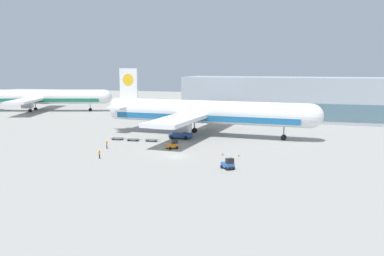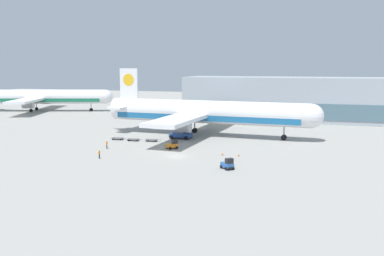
{
  "view_description": "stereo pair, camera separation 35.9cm",
  "coord_description": "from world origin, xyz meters",
  "px_view_note": "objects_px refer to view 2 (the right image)",
  "views": [
    {
      "loc": [
        27.43,
        -77.63,
        17.66
      ],
      "look_at": [
        -0.39,
        11.88,
        4.0
      ],
      "focal_mm": 40.0,
      "sensor_mm": 36.0,
      "label": 1
    },
    {
      "loc": [
        27.77,
        -77.52,
        17.66
      ],
      "look_at": [
        -0.39,
        11.88,
        4.0
      ],
      "focal_mm": 40.0,
      "sensor_mm": 36.0,
      "label": 2
    }
  ],
  "objects_px": {
    "ground_crew_near": "(107,144)",
    "baggage_dolly_third": "(152,140)",
    "airplane_main": "(203,113)",
    "baggage_tug_foreground": "(173,145)",
    "baggage_dolly_lead": "(118,138)",
    "baggage_dolly_second": "(133,139)",
    "ground_crew_far": "(99,153)",
    "airplane_distant": "(41,97)",
    "traffic_cone_far": "(239,155)",
    "scissor_lift_loader": "(181,131)",
    "baggage_tug_mid": "(228,164)",
    "traffic_cone_near": "(222,154)"
  },
  "relations": [
    {
      "from": "ground_crew_near",
      "to": "baggage_dolly_third",
      "type": "bearing_deg",
      "value": -35.11
    },
    {
      "from": "airplane_main",
      "to": "baggage_tug_foreground",
      "type": "distance_m",
      "value": 19.79
    },
    {
      "from": "baggage_dolly_lead",
      "to": "ground_crew_near",
      "type": "distance_m",
      "value": 11.11
    },
    {
      "from": "baggage_dolly_lead",
      "to": "baggage_dolly_second",
      "type": "distance_m",
      "value": 4.24
    },
    {
      "from": "baggage_dolly_second",
      "to": "ground_crew_far",
      "type": "height_order",
      "value": "ground_crew_far"
    },
    {
      "from": "baggage_tug_foreground",
      "to": "baggage_dolly_lead",
      "type": "bearing_deg",
      "value": 111.45
    },
    {
      "from": "baggage_dolly_third",
      "to": "airplane_distant",
      "type": "bearing_deg",
      "value": 137.52
    },
    {
      "from": "traffic_cone_far",
      "to": "baggage_dolly_second",
      "type": "bearing_deg",
      "value": 160.71
    },
    {
      "from": "traffic_cone_far",
      "to": "baggage_dolly_third",
      "type": "bearing_deg",
      "value": 156.0
    },
    {
      "from": "scissor_lift_loader",
      "to": "baggage_dolly_third",
      "type": "relative_size",
      "value": 1.42
    },
    {
      "from": "scissor_lift_loader",
      "to": "baggage_dolly_second",
      "type": "height_order",
      "value": "scissor_lift_loader"
    },
    {
      "from": "scissor_lift_loader",
      "to": "traffic_cone_far",
      "type": "bearing_deg",
      "value": -39.79
    },
    {
      "from": "ground_crew_far",
      "to": "airplane_main",
      "type": "bearing_deg",
      "value": -24.62
    },
    {
      "from": "baggage_tug_mid",
      "to": "traffic_cone_near",
      "type": "height_order",
      "value": "baggage_tug_mid"
    },
    {
      "from": "baggage_dolly_lead",
      "to": "baggage_dolly_second",
      "type": "relative_size",
      "value": 1.0
    },
    {
      "from": "baggage_tug_mid",
      "to": "baggage_dolly_third",
      "type": "bearing_deg",
      "value": -177.66
    },
    {
      "from": "airplane_main",
      "to": "airplane_distant",
      "type": "relative_size",
      "value": 1.1
    },
    {
      "from": "baggage_tug_foreground",
      "to": "baggage_dolly_second",
      "type": "xyz_separation_m",
      "value": [
        -12.29,
        6.33,
        -0.49
      ]
    },
    {
      "from": "baggage_tug_foreground",
      "to": "traffic_cone_far",
      "type": "distance_m",
      "value": 15.41
    },
    {
      "from": "baggage_tug_mid",
      "to": "ground_crew_far",
      "type": "distance_m",
      "value": 25.5
    },
    {
      "from": "baggage_dolly_third",
      "to": "ground_crew_near",
      "type": "height_order",
      "value": "ground_crew_near"
    },
    {
      "from": "airplane_main",
      "to": "baggage_dolly_second",
      "type": "relative_size",
      "value": 15.44
    },
    {
      "from": "baggage_tug_foreground",
      "to": "ground_crew_far",
      "type": "bearing_deg",
      "value": -173.77
    },
    {
      "from": "baggage_tug_foreground",
      "to": "baggage_dolly_second",
      "type": "distance_m",
      "value": 13.83
    },
    {
      "from": "baggage_dolly_lead",
      "to": "baggage_dolly_third",
      "type": "xyz_separation_m",
      "value": [
        8.7,
        0.34,
        0.0
      ]
    },
    {
      "from": "airplane_distant",
      "to": "ground_crew_far",
      "type": "distance_m",
      "value": 96.03
    },
    {
      "from": "baggage_dolly_second",
      "to": "traffic_cone_near",
      "type": "relative_size",
      "value": 6.55
    },
    {
      "from": "ground_crew_near",
      "to": "traffic_cone_near",
      "type": "distance_m",
      "value": 25.37
    },
    {
      "from": "baggage_tug_foreground",
      "to": "ground_crew_far",
      "type": "height_order",
      "value": "baggage_tug_foreground"
    },
    {
      "from": "baggage_tug_foreground",
      "to": "ground_crew_far",
      "type": "distance_m",
      "value": 16.81
    },
    {
      "from": "baggage_tug_mid",
      "to": "baggage_dolly_lead",
      "type": "distance_m",
      "value": 38.2
    },
    {
      "from": "baggage_tug_foreground",
      "to": "baggage_dolly_lead",
      "type": "relative_size",
      "value": 0.73
    },
    {
      "from": "airplane_main",
      "to": "baggage_dolly_second",
      "type": "bearing_deg",
      "value": -133.82
    },
    {
      "from": "airplane_distant",
      "to": "baggage_dolly_lead",
      "type": "bearing_deg",
      "value": -58.26
    },
    {
      "from": "airplane_main",
      "to": "baggage_tug_mid",
      "type": "height_order",
      "value": "airplane_main"
    },
    {
      "from": "baggage_dolly_third",
      "to": "ground_crew_far",
      "type": "height_order",
      "value": "ground_crew_far"
    },
    {
      "from": "baggage_tug_mid",
      "to": "baggage_dolly_third",
      "type": "xyz_separation_m",
      "value": [
        -23.19,
        21.37,
        -0.49
      ]
    },
    {
      "from": "airplane_distant",
      "to": "scissor_lift_loader",
      "type": "bearing_deg",
      "value": -48.86
    },
    {
      "from": "baggage_dolly_third",
      "to": "baggage_tug_mid",
      "type": "bearing_deg",
      "value": -48.72
    },
    {
      "from": "airplane_main",
      "to": "ground_crew_near",
      "type": "distance_m",
      "value": 27.95
    },
    {
      "from": "baggage_dolly_second",
      "to": "ground_crew_far",
      "type": "distance_m",
      "value": 19.88
    },
    {
      "from": "airplane_main",
      "to": "traffic_cone_near",
      "type": "bearing_deg",
      "value": -61.98
    },
    {
      "from": "baggage_dolly_third",
      "to": "traffic_cone_near",
      "type": "xyz_separation_m",
      "value": [
        19.58,
        -10.15,
        -0.11
      ]
    },
    {
      "from": "airplane_distant",
      "to": "ground_crew_near",
      "type": "bearing_deg",
      "value": -62.38
    },
    {
      "from": "baggage_dolly_lead",
      "to": "baggage_dolly_second",
      "type": "bearing_deg",
      "value": -9.77
    },
    {
      "from": "ground_crew_far",
      "to": "traffic_cone_far",
      "type": "relative_size",
      "value": 3.01
    },
    {
      "from": "ground_crew_near",
      "to": "traffic_cone_near",
      "type": "bearing_deg",
      "value": -95.53
    },
    {
      "from": "traffic_cone_far",
      "to": "scissor_lift_loader",
      "type": "bearing_deg",
      "value": 137.43
    },
    {
      "from": "baggage_tug_foreground",
      "to": "ground_crew_near",
      "type": "xyz_separation_m",
      "value": [
        -13.59,
        -4.09,
        0.16
      ]
    },
    {
      "from": "baggage_dolly_third",
      "to": "traffic_cone_far",
      "type": "relative_size",
      "value": 6.61
    }
  ]
}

